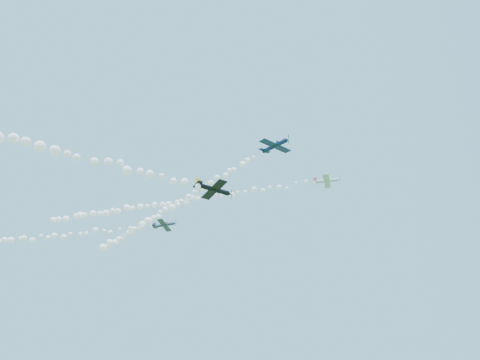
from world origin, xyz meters
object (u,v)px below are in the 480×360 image
at_px(plane_grey, 164,225).
at_px(plane_black, 214,189).
at_px(plane_navy, 275,146).
at_px(plane_white, 327,181).

height_order(plane_grey, plane_black, plane_grey).
bearing_deg(plane_grey, plane_navy, -32.25).
xyz_separation_m(plane_white, plane_grey, (-37.66, -16.15, -12.55)).
bearing_deg(plane_black, plane_navy, -39.68).
distance_m(plane_navy, plane_grey, 36.13).
relative_size(plane_white, plane_black, 0.98).
relative_size(plane_white, plane_navy, 0.99).
xyz_separation_m(plane_grey, plane_black, (21.17, -15.51, -2.66)).
distance_m(plane_white, plane_black, 38.81).
relative_size(plane_navy, plane_black, 0.99).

